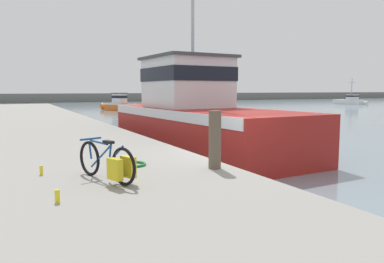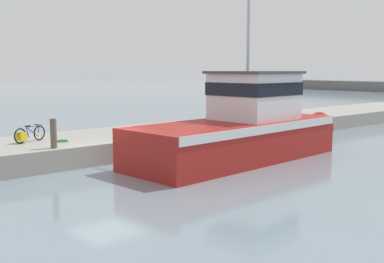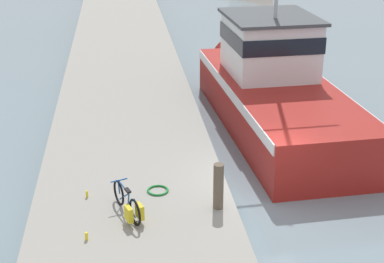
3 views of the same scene
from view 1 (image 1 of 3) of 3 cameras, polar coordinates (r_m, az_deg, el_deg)
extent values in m
plane|color=gray|center=(10.16, 7.85, -8.34)|extent=(320.00, 320.00, 0.00)
cube|color=gray|center=(8.58, -13.98, -8.05)|extent=(5.21, 80.00, 0.92)
cube|color=slate|center=(89.98, -2.83, 5.31)|extent=(180.00, 5.00, 1.82)
cube|color=maroon|center=(15.75, 1.62, 0.28)|extent=(4.40, 11.00, 1.80)
cone|color=maroon|center=(21.43, -7.23, 1.85)|extent=(1.82, 2.04, 1.71)
cube|color=silver|center=(15.69, 1.62, 2.89)|extent=(4.47, 10.79, 0.36)
cube|color=silver|center=(16.83, -0.76, 7.37)|extent=(3.21, 3.57, 2.13)
cube|color=black|center=(16.84, -0.76, 8.63)|extent=(3.27, 3.64, 0.60)
cube|color=#3D4247|center=(16.89, -0.76, 11.18)|extent=(3.46, 3.85, 0.12)
cube|color=orange|center=(46.92, -10.36, 3.69)|extent=(3.98, 5.71, 0.91)
cone|color=orange|center=(49.40, -13.07, 3.76)|extent=(1.24, 1.31, 0.86)
cube|color=silver|center=(46.91, -10.37, 4.13)|extent=(3.95, 5.62, 0.18)
cube|color=silver|center=(47.40, -10.98, 4.96)|extent=(1.75, 1.89, 1.18)
cube|color=black|center=(47.40, -10.99, 5.21)|extent=(1.78, 1.92, 0.33)
cube|color=#3D4247|center=(47.39, -11.00, 5.75)|extent=(1.89, 2.04, 0.12)
cube|color=silver|center=(73.15, 22.78, 4.17)|extent=(2.60, 5.50, 0.78)
cone|color=silver|center=(71.40, 24.85, 4.04)|extent=(0.84, 1.03, 0.74)
cube|color=silver|center=(73.14, 22.79, 4.42)|extent=(2.63, 5.40, 0.16)
cube|color=silver|center=(72.75, 23.24, 4.84)|extent=(1.78, 1.60, 1.00)
cube|color=black|center=(72.75, 23.25, 4.98)|extent=(1.81, 1.63, 0.28)
cube|color=#3D4247|center=(72.74, 23.26, 5.28)|extent=(1.92, 1.72, 0.12)
cylinder|color=#B2B2B7|center=(72.86, 23.17, 6.39)|extent=(0.14, 0.14, 2.68)
cylinder|color=#B2B2B7|center=(72.87, 23.19, 6.92)|extent=(1.84, 0.29, 0.10)
torus|color=black|center=(6.56, -10.41, -5.27)|extent=(0.28, 0.65, 0.67)
torus|color=black|center=(7.47, -15.35, -3.97)|extent=(0.28, 0.65, 0.67)
cylinder|color=navy|center=(6.72, -11.29, -5.67)|extent=(0.16, 0.36, 0.18)
cylinder|color=navy|center=(6.88, -12.44, -3.92)|extent=(0.08, 0.15, 0.51)
cylinder|color=navy|center=(6.72, -11.61, -3.49)|extent=(0.20, 0.47, 0.38)
cylinder|color=navy|center=(7.11, -13.70, -3.68)|extent=(0.27, 0.67, 0.52)
cylinder|color=navy|center=(7.12, -13.99, -1.63)|extent=(0.23, 0.55, 0.05)
cylinder|color=navy|center=(7.41, -15.25, -2.73)|extent=(0.07, 0.11, 0.34)
cylinder|color=navy|center=(7.35, -15.17, -1.08)|extent=(0.43, 0.19, 0.04)
cube|color=black|center=(6.85, -12.61, -1.57)|extent=(0.18, 0.26, 0.05)
cube|color=gold|center=(6.53, -11.67, -5.65)|extent=(0.22, 0.34, 0.37)
cube|color=gold|center=(6.69, -9.68, -5.32)|extent=(0.22, 0.34, 0.37)
cylinder|color=brown|center=(7.83, 3.50, -1.26)|extent=(0.26, 0.26, 1.22)
torus|color=#197A2D|center=(8.31, -9.01, -4.95)|extent=(0.58, 0.58, 0.05)
cylinder|color=yellow|center=(5.90, -19.83, -9.26)|extent=(0.07, 0.07, 0.19)
cylinder|color=yellow|center=(7.88, -21.98, -5.49)|extent=(0.06, 0.06, 0.18)
camera|label=2|loc=(22.31, 69.26, 6.38)|focal=45.00mm
camera|label=3|loc=(8.64, 143.14, 38.02)|focal=55.00mm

